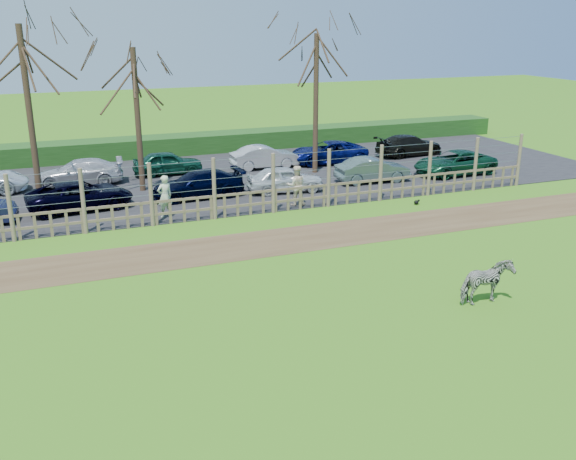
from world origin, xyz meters
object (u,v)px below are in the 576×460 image
object	(u,v)px
car_2	(80,195)
car_4	(285,179)
visitor_a	(165,196)
car_12	(328,152)
car_9	(79,172)
car_11	(264,157)
visitor_b	(296,185)
tree_right	(316,70)
zebra	(487,283)
tree_mid	(135,85)
car_13	(409,145)
tree_left	(24,72)
car_10	(168,163)
car_3	(198,184)
crow	(416,202)
car_6	(455,163)
car_5	(373,170)

from	to	relation	value
car_2	car_4	size ratio (longest dim) A/B	1.23
visitor_a	car_12	distance (m)	12.46
car_9	car_11	size ratio (longest dim) A/B	1.14
visitor_b	visitor_a	bearing A→B (deg)	9.31
car_12	tree_right	bearing A→B (deg)	-35.49
visitor_a	car_12	size ratio (longest dim) A/B	0.40
zebra	car_11	size ratio (longest dim) A/B	0.42
tree_mid	car_4	bearing A→B (deg)	-23.42
tree_mid	car_13	distance (m)	16.63
tree_mid	visitor_a	distance (m)	6.09
tree_left	car_2	distance (m)	5.36
tree_mid	tree_left	bearing A→B (deg)	-167.47
car_13	car_4	bearing A→B (deg)	112.08
tree_right	visitor_a	bearing A→B (deg)	-149.85
car_2	visitor_b	bearing A→B (deg)	-114.03
zebra	car_11	world-z (taller)	zebra
tree_mid	car_2	bearing A→B (deg)	-142.70
tree_right	tree_mid	bearing A→B (deg)	-176.82
car_11	car_13	xyz separation A→B (m)	(9.01, 0.10, 0.00)
car_12	visitor_b	bearing A→B (deg)	-28.06
car_10	visitor_a	bearing A→B (deg)	170.36
tree_left	car_3	size ratio (longest dim) A/B	1.90
tree_left	crow	xyz separation A→B (m)	(15.19, -5.63, -5.51)
visitor_a	visitor_b	bearing A→B (deg)	161.56
car_6	car_10	world-z (taller)	same
car_2	car_5	xyz separation A→B (m)	(13.73, -0.20, 0.00)
tree_mid	car_5	world-z (taller)	tree_mid
car_9	car_13	size ratio (longest dim) A/B	1.00
tree_right	visitor_a	size ratio (longest dim) A/B	4.26
visitor_b	car_6	size ratio (longest dim) A/B	0.40
car_6	car_3	bearing A→B (deg)	-93.73
visitor_b	car_9	size ratio (longest dim) A/B	0.42
car_5	crow	bearing A→B (deg)	-178.31
tree_right	car_10	size ratio (longest dim) A/B	2.09
car_5	car_9	world-z (taller)	same
car_10	car_11	world-z (taller)	same
visitor_a	visitor_b	distance (m)	5.57
tree_mid	crow	bearing A→B (deg)	-31.80
car_4	car_5	bearing A→B (deg)	-80.35
crow	car_12	world-z (taller)	car_12
car_5	car_6	size ratio (longest dim) A/B	0.84
tree_mid	car_10	distance (m)	5.38
car_2	car_12	world-z (taller)	same
zebra	car_5	world-z (taller)	zebra
tree_right	car_3	xyz separation A→B (m)	(-6.88, -2.68, -4.60)
car_9	car_11	xyz separation A→B (m)	(9.53, 0.15, 0.00)
zebra	car_10	distance (m)	19.63
car_2	car_9	world-z (taller)	same
tree_right	car_5	size ratio (longest dim) A/B	2.02
car_3	car_10	bearing A→B (deg)	-178.56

